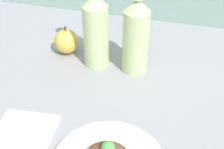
% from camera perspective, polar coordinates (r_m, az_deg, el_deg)
% --- Properties ---
extents(ground_plane, '(1.80, 1.10, 0.04)m').
position_cam_1_polar(ground_plane, '(0.81, 1.21, -7.32)').
color(ground_plane, gray).
extents(cider_bottle_left, '(0.07, 0.07, 0.30)m').
position_cam_1_polar(cider_bottle_left, '(0.90, -3.01, 8.38)').
color(cider_bottle_left, '#B7D18E').
rests_on(cider_bottle_left, ground_plane).
extents(cider_bottle_right, '(0.07, 0.07, 0.30)m').
position_cam_1_polar(cider_bottle_right, '(0.88, 4.08, 7.43)').
color(cider_bottle_right, '#B7D18E').
rests_on(cider_bottle_right, ground_plane).
extents(apple, '(0.08, 0.08, 0.09)m').
position_cam_1_polar(apple, '(1.01, -8.30, 5.98)').
color(apple, gold).
rests_on(apple, ground_plane).
extents(napkin, '(0.15, 0.17, 0.01)m').
position_cam_1_polar(napkin, '(0.76, -16.25, -10.68)').
color(napkin, white).
rests_on(napkin, ground_plane).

